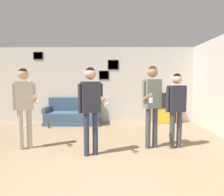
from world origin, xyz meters
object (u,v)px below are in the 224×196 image
object	(u,v)px
bookshelf	(164,108)
person_watcher_holding_cup	(152,97)
couch	(73,115)
bottle_on_floor	(49,125)
person_player_foreground_left	(24,99)
person_player_foreground_center	(91,101)
floor_lamp	(26,95)
person_spectator_near_bookshelf	(176,103)

from	to	relation	value
bookshelf	person_watcher_holding_cup	world-z (taller)	person_watcher_holding_cup
couch	bottle_on_floor	xyz separation A→B (m)	(-0.63, -0.69, -0.21)
person_player_foreground_left	bookshelf	bearing A→B (deg)	37.05
person_player_foreground_left	person_watcher_holding_cup	size ratio (longest dim) A/B	0.97
bookshelf	bottle_on_floor	size ratio (longest dim) A/B	4.82
couch	bottle_on_floor	distance (m)	0.96
person_player_foreground_left	person_player_foreground_center	distance (m)	1.53
floor_lamp	person_player_foreground_center	world-z (taller)	person_player_foreground_center
person_player_foreground_left	bottle_on_floor	xyz separation A→B (m)	(-0.12, 1.93, -1.00)
person_watcher_holding_cup	person_spectator_near_bookshelf	world-z (taller)	person_watcher_holding_cup
bookshelf	person_watcher_holding_cup	bearing A→B (deg)	-109.34
bookshelf	person_player_foreground_center	size ratio (longest dim) A/B	0.63
bookshelf	bottle_on_floor	bearing A→B (deg)	-167.09
floor_lamp	person_watcher_holding_cup	xyz separation A→B (m)	(3.71, -2.10, 0.10)
person_spectator_near_bookshelf	couch	bearing A→B (deg)	138.10
person_watcher_holding_cup	person_player_foreground_left	bearing A→B (deg)	-178.03
person_player_foreground_center	person_spectator_near_bookshelf	world-z (taller)	person_player_foreground_center
bottle_on_floor	person_player_foreground_center	bearing A→B (deg)	-55.00
person_watcher_holding_cup	person_spectator_near_bookshelf	size ratio (longest dim) A/B	1.10
floor_lamp	person_spectator_near_bookshelf	size ratio (longest dim) A/B	0.92
person_player_foreground_left	person_player_foreground_center	size ratio (longest dim) A/B	1.00
floor_lamp	person_spectator_near_bookshelf	xyz separation A→B (m)	(4.25, -2.09, -0.02)
bookshelf	person_watcher_holding_cup	xyz separation A→B (m)	(-0.95, -2.71, 0.58)
couch	floor_lamp	bearing A→B (deg)	-164.01
person_spectator_near_bookshelf	bottle_on_floor	xyz separation A→B (m)	(-3.43, 1.82, -0.92)
floor_lamp	person_player_foreground_center	bearing A→B (deg)	-46.60
couch	person_watcher_holding_cup	xyz separation A→B (m)	(2.26, -2.52, 0.83)
couch	person_watcher_holding_cup	world-z (taller)	person_watcher_holding_cup
bookshelf	person_spectator_near_bookshelf	distance (m)	2.77
person_player_foreground_center	person_spectator_near_bookshelf	distance (m)	1.88
person_player_foreground_center	person_spectator_near_bookshelf	xyz separation A→B (m)	(1.82, 0.47, -0.08)
floor_lamp	person_watcher_holding_cup	size ratio (longest dim) A/B	0.83
bookshelf	person_spectator_near_bookshelf	bearing A→B (deg)	-98.80
person_player_foreground_left	bottle_on_floor	bearing A→B (deg)	93.70
person_player_foreground_center	bottle_on_floor	size ratio (longest dim) A/B	7.68
couch	bookshelf	size ratio (longest dim) A/B	1.74
bookshelf	person_player_foreground_left	distance (m)	4.69
person_player_foreground_center	person_watcher_holding_cup	size ratio (longest dim) A/B	0.97
person_player_foreground_left	bottle_on_floor	world-z (taller)	person_player_foreground_left
person_player_foreground_left	person_watcher_holding_cup	xyz separation A→B (m)	(2.77, 0.10, 0.04)
person_player_foreground_center	bottle_on_floor	world-z (taller)	person_player_foreground_center
bottle_on_floor	person_player_foreground_left	bearing A→B (deg)	-86.30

